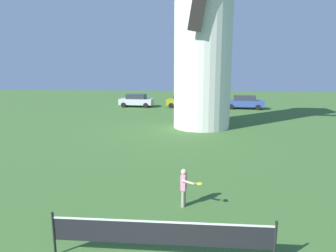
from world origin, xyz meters
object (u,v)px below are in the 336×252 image
at_px(windmill, 203,27).
at_px(player_far, 184,185).
at_px(parked_car_mustard, 183,101).
at_px(tennis_net, 161,233).
at_px(parked_car_silver, 136,100).
at_px(parked_car_blue, 244,102).

relative_size(windmill, player_far, 12.48).
bearing_deg(parked_car_mustard, player_far, -88.37).
distance_m(tennis_net, parked_car_silver, 29.09).
height_order(windmill, parked_car_mustard, windmill).
bearing_deg(player_far, parked_car_mustard, 91.63).
bearing_deg(parked_car_blue, parked_car_silver, 176.49).
bearing_deg(parked_car_blue, tennis_net, -103.82).
bearing_deg(parked_car_mustard, parked_car_blue, -5.59).
xyz_separation_m(parked_car_mustard, parked_car_blue, (7.07, -0.69, 0.00)).
distance_m(tennis_net, parked_car_blue, 28.51).
relative_size(tennis_net, parked_car_blue, 1.14).
relative_size(tennis_net, parked_car_silver, 1.25).
relative_size(windmill, parked_car_silver, 3.82).
bearing_deg(tennis_net, parked_car_silver, 101.90).
bearing_deg(parked_car_blue, parked_car_mustard, 174.41).
bearing_deg(parked_car_blue, windmill, -115.04).
relative_size(player_far, parked_car_blue, 0.28).
height_order(windmill, parked_car_blue, windmill).
bearing_deg(parked_car_mustard, windmill, -81.84).
distance_m(windmill, parked_car_mustard, 13.96).
bearing_deg(parked_car_silver, player_far, -75.87).
xyz_separation_m(windmill, parked_car_silver, (-7.48, 12.20, -6.72)).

